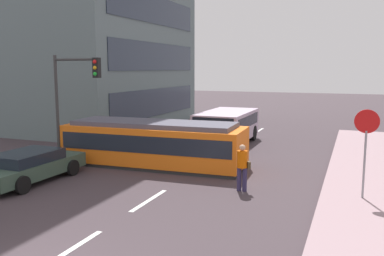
% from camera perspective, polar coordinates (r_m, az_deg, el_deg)
% --- Properties ---
extents(ground_plane, '(120.00, 120.00, 0.00)m').
position_cam_1_polar(ground_plane, '(17.27, 0.22, -6.15)').
color(ground_plane, '#41353A').
extents(sidewalk_curb_right, '(3.20, 36.00, 0.14)m').
position_cam_1_polar(sidewalk_curb_right, '(12.33, 24.04, -12.53)').
color(sidewalk_curb_right, '#A2838A').
rests_on(sidewalk_curb_right, ground).
extents(lane_stripe_1, '(0.16, 2.40, 0.01)m').
position_cam_1_polar(lane_stripe_1, '(10.64, -16.42, -15.88)').
color(lane_stripe_1, silver).
rests_on(lane_stripe_1, ground).
extents(lane_stripe_2, '(0.16, 2.40, 0.01)m').
position_cam_1_polar(lane_stripe_2, '(13.78, -5.98, -9.95)').
color(lane_stripe_2, silver).
rests_on(lane_stripe_2, ground).
extents(lane_stripe_3, '(0.16, 2.40, 0.01)m').
position_cam_1_polar(lane_stripe_3, '(23.29, 6.09, -2.42)').
color(lane_stripe_3, silver).
rests_on(lane_stripe_3, ground).
extents(lane_stripe_4, '(0.16, 2.40, 0.01)m').
position_cam_1_polar(lane_stripe_4, '(29.04, 9.30, -0.36)').
color(lane_stripe_4, silver).
rests_on(lane_stripe_4, ground).
extents(streetcar_tram, '(8.14, 2.89, 1.99)m').
position_cam_1_polar(streetcar_tram, '(18.33, -5.29, -2.06)').
color(streetcar_tram, orange).
rests_on(streetcar_tram, ground).
extents(city_bus, '(2.56, 5.17, 1.86)m').
position_cam_1_polar(city_bus, '(23.67, 4.87, 0.37)').
color(city_bus, '#C0A9C0').
rests_on(city_bus, ground).
extents(pedestrian_crossing, '(0.49, 0.36, 1.67)m').
position_cam_1_polar(pedestrian_crossing, '(14.59, 6.99, -5.10)').
color(pedestrian_crossing, '#2F274B').
rests_on(pedestrian_crossing, ground).
extents(parked_sedan_mid, '(2.03, 4.52, 1.19)m').
position_cam_1_polar(parked_sedan_mid, '(16.90, -21.61, -4.89)').
color(parked_sedan_mid, '#374D3F').
rests_on(parked_sedan_mid, ground).
extents(stop_sign, '(0.76, 0.07, 2.88)m').
position_cam_1_polar(stop_sign, '(14.17, 22.99, -0.94)').
color(stop_sign, gray).
rests_on(stop_sign, sidewalk_curb_right).
extents(traffic_light_mast, '(2.35, 0.33, 4.88)m').
position_cam_1_polar(traffic_light_mast, '(18.50, -16.13, 5.13)').
color(traffic_light_mast, '#333333').
rests_on(traffic_light_mast, ground).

